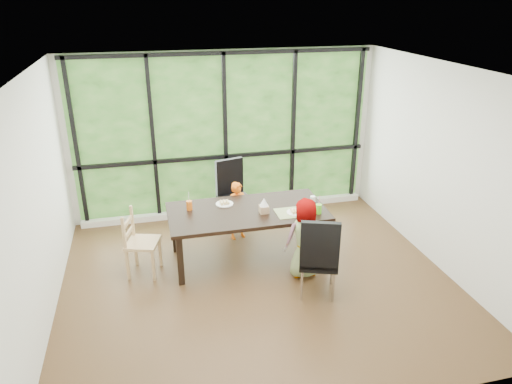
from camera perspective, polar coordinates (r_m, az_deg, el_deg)
The scene contains 23 objects.
ground at distance 6.34m, azimuth 0.22°, elevation -10.56°, with size 5.00×5.00×0.00m, color black.
back_wall at distance 7.79m, azimuth -3.78°, elevation 6.88°, with size 5.00×5.00×0.00m, color silver.
foliage_backdrop at distance 7.77m, azimuth -3.76°, elevation 6.84°, with size 4.80×0.02×2.65m, color #204416.
window_mullions at distance 7.73m, azimuth -3.70°, elevation 6.76°, with size 4.80×0.06×2.65m, color black, non-canonical shape.
window_sill at distance 8.15m, azimuth -3.42°, elevation -2.12°, with size 4.80×0.12×0.10m, color silver.
dining_table at distance 6.64m, azimuth -1.05°, elevation -5.12°, with size 2.15×1.07×0.75m, color black.
chair_window_leather at distance 7.49m, azimuth -2.55°, elevation -0.36°, with size 0.46×0.46×1.08m, color black.
chair_interior_leather at distance 5.88m, azimuth 7.54°, elevation -7.50°, with size 0.46×0.46×1.08m, color black.
chair_end_beech at distance 6.45m, azimuth -13.49°, elevation -5.97°, with size 0.42×0.40×0.90m, color tan.
child_toddler at distance 7.17m, azimuth -2.18°, elevation -2.23°, with size 0.33×0.22×0.91m, color orange.
child_older at distance 6.21m, azimuth 5.93°, elevation -5.57°, with size 0.53×0.35×1.09m, color slate.
placemat at distance 6.42m, azimuth 4.50°, elevation -2.46°, with size 0.47×0.34×0.01m, color tan.
plate_far at distance 6.65m, azimuth -3.82°, elevation -1.44°, with size 0.25×0.25×0.02m, color white.
plate_near at distance 6.41m, azimuth 4.81°, elevation -2.48°, with size 0.25×0.25×0.02m, color white.
orange_cup at distance 6.52m, azimuth -8.04°, elevation -1.60°, with size 0.08×0.08×0.13m, color orange.
green_cup at distance 6.41m, azimuth 7.56°, elevation -2.02°, with size 0.08×0.08×0.13m, color #5BD624.
white_mug at distance 6.77m, azimuth 6.86°, elevation -0.82°, with size 0.08×0.08×0.08m, color white.
tissue_box at distance 6.38m, azimuth 0.96°, elevation -2.08°, with size 0.12×0.12×0.10m, color tan.
crepe_rolls_far at distance 6.64m, azimuth -3.82°, elevation -1.24°, with size 0.15×0.12×0.04m, color tan, non-canonical shape.
crepe_rolls_near at distance 6.40m, azimuth 4.82°, elevation -2.27°, with size 0.15×0.12×0.04m, color tan, non-canonical shape.
straw_white at distance 6.48m, azimuth -8.09°, elevation -0.76°, with size 0.01×0.01×0.20m, color white.
straw_pink at distance 6.37m, azimuth 7.61°, elevation -1.17°, with size 0.01×0.01×0.20m, color pink.
tissue at distance 6.33m, azimuth 0.97°, elevation -1.21°, with size 0.12×0.12×0.11m, color white.
Camera 1 is at (-1.28, -5.13, 3.50)m, focal length 33.21 mm.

